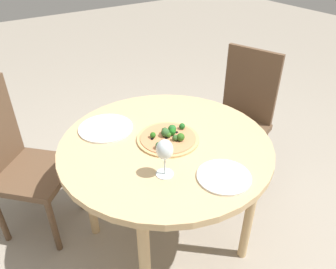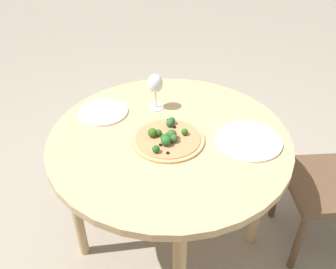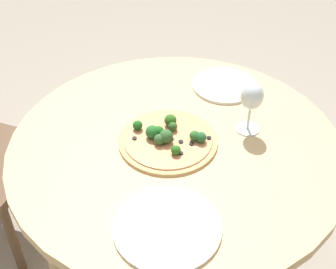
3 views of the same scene
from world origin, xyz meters
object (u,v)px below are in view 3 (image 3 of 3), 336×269
(pizza, at_px, (168,138))
(plate_far, at_px, (167,227))
(wine_glass, at_px, (252,98))
(plate_near, at_px, (224,85))

(pizza, xyz_separation_m, plate_far, (-0.26, -0.21, -0.01))
(wine_glass, relative_size, plate_far, 0.62)
(pizza, distance_m, wine_glass, 0.28)
(wine_glass, bearing_deg, pizza, 142.71)
(pizza, distance_m, plate_far, 0.34)
(wine_glass, bearing_deg, plate_far, -173.47)
(plate_near, bearing_deg, wine_glass, -128.91)
(wine_glass, distance_m, plate_far, 0.49)
(pizza, relative_size, plate_near, 1.34)
(pizza, xyz_separation_m, wine_glass, (0.21, -0.16, 0.11))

